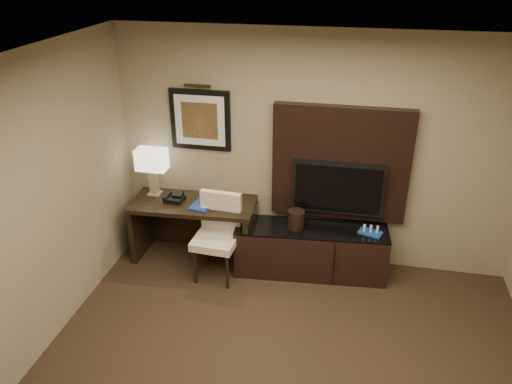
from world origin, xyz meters
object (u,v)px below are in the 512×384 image
(credenza, at_px, (310,250))
(minibar_tray, at_px, (371,230))
(desk_phone, at_px, (175,197))
(desk, at_px, (195,231))
(desk_chair, at_px, (216,239))
(ice_bucket, at_px, (296,219))
(tv, at_px, (338,188))
(table_lamp, at_px, (153,170))

(credenza, height_order, minibar_tray, minibar_tray)
(desk_phone, height_order, minibar_tray, desk_phone)
(desk, distance_m, desk_chair, 0.48)
(ice_bucket, distance_m, minibar_tray, 0.82)
(desk, xyz_separation_m, tv, (1.63, 0.19, 0.64))
(minibar_tray, bearing_deg, tv, 156.25)
(desk, relative_size, desk_phone, 6.76)
(desk_chair, bearing_deg, table_lamp, 157.62)
(table_lamp, height_order, desk_phone, table_lamp)
(credenza, distance_m, table_lamp, 2.05)
(desk_phone, distance_m, minibar_tray, 2.25)
(table_lamp, bearing_deg, tv, 2.05)
(desk_phone, bearing_deg, desk_chair, -23.98)
(minibar_tray, bearing_deg, desk_phone, -179.39)
(tv, distance_m, minibar_tray, 0.58)
(desk, distance_m, credenza, 1.38)
(desk_phone, bearing_deg, tv, 9.81)
(desk_chair, distance_m, minibar_tray, 1.71)
(table_lamp, xyz_separation_m, ice_bucket, (1.72, -0.14, -0.38))
(table_lamp, height_order, ice_bucket, table_lamp)
(tv, height_order, desk_phone, tv)
(tv, xyz_separation_m, table_lamp, (-2.14, -0.08, 0.05))
(desk, height_order, desk_phone, desk_phone)
(credenza, bearing_deg, desk, 175.01)
(credenza, bearing_deg, table_lamp, 171.58)
(desk, relative_size, tv, 1.43)
(desk_chair, bearing_deg, minibar_tray, 14.44)
(ice_bucket, bearing_deg, desk_phone, 179.26)
(desk_phone, relative_size, ice_bucket, 1.01)
(credenza, xyz_separation_m, minibar_tray, (0.65, 0.02, 0.34))
(desk_chair, height_order, table_lamp, table_lamp)
(desk, xyz_separation_m, desk_chair, (0.35, -0.31, 0.11))
(table_lamp, distance_m, minibar_tray, 2.58)
(credenza, relative_size, tv, 1.71)
(desk, height_order, tv, tv)
(tv, relative_size, minibar_tray, 4.03)
(table_lamp, xyz_separation_m, minibar_tray, (2.54, -0.10, -0.44))
(table_lamp, relative_size, ice_bucket, 2.94)
(desk_chair, xyz_separation_m, minibar_tray, (1.67, 0.32, 0.14))
(ice_bucket, bearing_deg, desk_chair, -161.81)
(desk_chair, relative_size, desk_phone, 4.65)
(tv, height_order, ice_bucket, tv)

